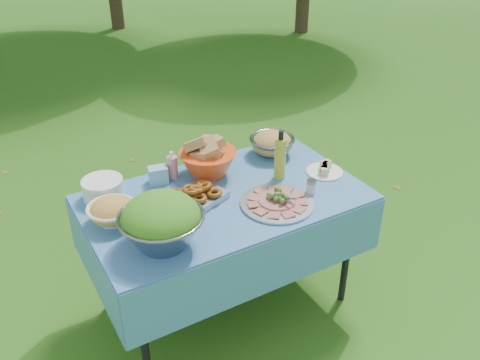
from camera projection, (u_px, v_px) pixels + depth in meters
name	position (u px, v px, depth m)	size (l,w,h in m)	color
ground	(227.00, 302.00, 3.07)	(80.00, 80.00, 0.00)	#1D3E0B
picnic_table	(226.00, 253.00, 2.88)	(1.46, 0.86, 0.76)	#7CC9EE
salad_bowl	(161.00, 221.00, 2.26)	(0.39, 0.39, 0.26)	gray
pasta_bowl_white	(112.00, 211.00, 2.45)	(0.23, 0.23, 0.13)	white
plate_stack	(103.00, 188.00, 2.65)	(0.21, 0.21, 0.11)	white
wipes_box	(158.00, 175.00, 2.79)	(0.10, 0.07, 0.09)	#86CCD4
sanitizer_bottle	(172.00, 165.00, 2.81)	(0.06, 0.06, 0.16)	pink
bread_bowl	(208.00, 157.00, 2.84)	(0.32, 0.32, 0.22)	#FB501B
pasta_bowl_steel	(272.00, 143.00, 3.07)	(0.27, 0.27, 0.14)	gray
fried_tray	(194.00, 196.00, 2.61)	(0.31, 0.22, 0.07)	#B1B2B6
charcuterie_platter	(277.00, 197.00, 2.60)	(0.38, 0.38, 0.09)	#B1B4B9
oil_bottle	(280.00, 155.00, 2.78)	(0.06, 0.06, 0.29)	gold
cheese_plate	(325.00, 168.00, 2.89)	(0.21, 0.21, 0.06)	white
shaker	(311.00, 187.00, 2.69)	(0.05, 0.05, 0.08)	silver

